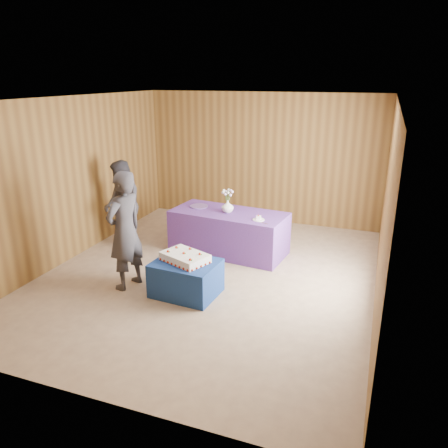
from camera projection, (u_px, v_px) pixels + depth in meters
The scene contains 13 objects.
ground at pixel (209, 275), 6.95m from camera, with size 6.00×6.00×0.00m, color tan.
room_shell at pixel (208, 163), 6.36m from camera, with size 5.04×6.04×2.72m.
cake_table at pixel (186, 278), 6.27m from camera, with size 0.90×0.70×0.50m, color navy.
serving_table at pixel (229, 232), 7.73m from camera, with size 2.00×0.90×0.75m, color #5B3592.
sheet_cake at pixel (185, 257), 6.20m from camera, with size 0.79×0.67×0.16m.
vase at pixel (228, 206), 7.56m from camera, with size 0.21×0.21×0.22m, color white.
flower_spray at pixel (228, 193), 7.48m from camera, with size 0.21×0.21×0.16m.
platter at pixel (199, 206), 7.91m from camera, with size 0.33×0.33×0.02m, color #6D4D9B.
plate at pixel (259, 220), 7.19m from camera, with size 0.20×0.20×0.01m, color white.
cake_slice at pixel (259, 217), 7.17m from camera, with size 0.08×0.07×0.09m.
knife at pixel (262, 222), 7.06m from camera, with size 0.26×0.02×0.00m, color silver.
guest_left at pixel (125, 231), 6.30m from camera, with size 0.64×0.42×1.76m, color #35343E.
guest_right at pixel (122, 205), 7.82m from camera, with size 0.78×0.61×1.60m, color #31313B.
Camera 1 is at (2.38, -5.85, 3.01)m, focal length 35.00 mm.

